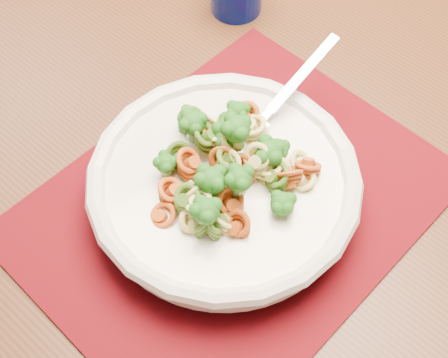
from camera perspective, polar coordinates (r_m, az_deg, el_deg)
dining_table at (r=0.80m, az=-8.84°, el=-0.97°), size 1.51×1.18×0.70m
placemat at (r=0.66m, az=0.82°, el=-2.34°), size 0.49×0.42×0.00m
pasta_bowl at (r=0.64m, az=-0.00°, el=-0.43°), size 0.28×0.28×0.05m
pasta_broccoli_heap at (r=0.63m, az=-0.00°, el=0.31°), size 0.24×0.24×0.06m
fork at (r=0.66m, az=2.84°, el=4.65°), size 0.18×0.07×0.08m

